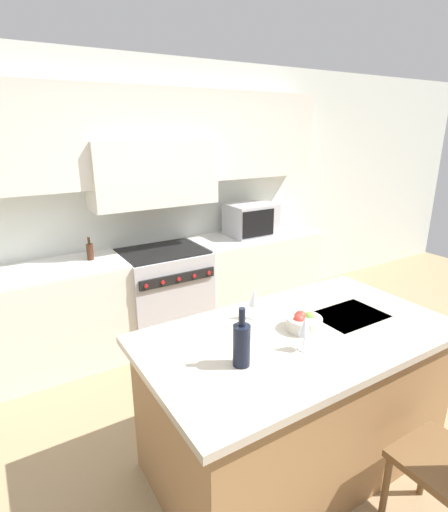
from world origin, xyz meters
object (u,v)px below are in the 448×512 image
wine_glass_near (305,327)px  wine_glass_far (254,298)px  microwave (251,220)px  wine_bottle (242,344)px  fruit_bowl (304,322)px  range_stove (164,295)px  oil_bottle_on_counter (90,251)px

wine_glass_near → wine_glass_far: same height
microwave → wine_bottle: (-1.49, -2.02, -0.07)m
microwave → wine_glass_far: microwave is taller
wine_glass_far → microwave: bearing=55.2°
wine_bottle → fruit_bowl: (0.52, 0.12, -0.07)m
wine_glass_near → wine_glass_far: (-0.01, 0.44, 0.00)m
microwave → wine_bottle: bearing=-126.4°
range_stove → fruit_bowl: (0.09, -1.88, 0.50)m
wine_bottle → fruit_bowl: 0.54m
wine_glass_far → fruit_bowl: 0.33m
range_stove → wine_glass_near: bearing=-91.8°
wine_bottle → fruit_bowl: bearing=12.7°
wine_glass_near → microwave: bearing=61.6°
range_stove → wine_bottle: wine_bottle is taller
range_stove → oil_bottle_on_counter: 0.86m
wine_bottle → oil_bottle_on_counter: bearing=96.4°
wine_glass_near → fruit_bowl: size_ratio=0.95×
wine_glass_far → oil_bottle_on_counter: size_ratio=0.97×
range_stove → fruit_bowl: bearing=-87.1°
microwave → fruit_bowl: microwave is taller
range_stove → wine_glass_near: size_ratio=4.62×
range_stove → microwave: (1.06, 0.02, 0.64)m
oil_bottle_on_counter → wine_glass_far: bearing=-70.7°
wine_glass_near → range_stove: bearing=88.2°
range_stove → microwave: size_ratio=1.82×
wine_bottle → wine_glass_far: wine_bottle is taller
wine_bottle → fruit_bowl: wine_bottle is taller
fruit_bowl → wine_glass_far: bearing=122.3°
wine_bottle → wine_glass_near: bearing=-8.9°
wine_glass_near → wine_glass_far: bearing=91.3°
wine_glass_far → fruit_bowl: size_ratio=0.95×
wine_glass_near → oil_bottle_on_counter: oil_bottle_on_counter is taller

